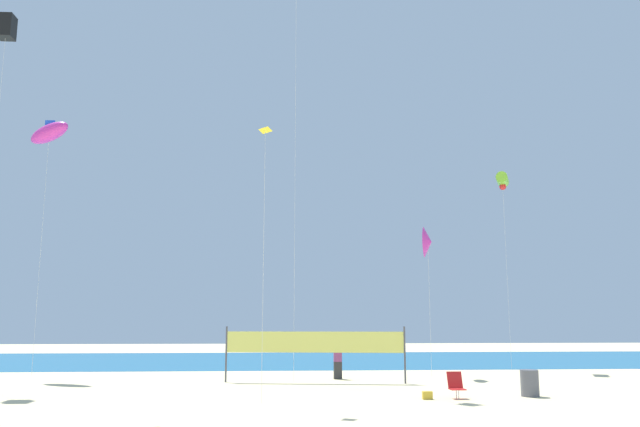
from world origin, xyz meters
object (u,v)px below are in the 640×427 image
at_px(kite_black_box, 6,27).
at_px(trash_barrel, 530,383).
at_px(kite_yellow_diamond, 265,141).
at_px(volleyball_net, 314,344).
at_px(kite_magenta_inflatable, 49,133).
at_px(kite_magenta_delta, 428,242).
at_px(beachgoer_plum_shirt, 338,359).
at_px(folding_beach_chair, 456,384).
at_px(beach_handbag, 427,395).
at_px(kite_lime_tube, 502,180).

bearing_deg(kite_black_box, trash_barrel, -16.09).
bearing_deg(kite_yellow_diamond, volleyball_net, 72.21).
relative_size(kite_magenta_inflatable, kite_magenta_delta, 1.78).
distance_m(trash_barrel, kite_magenta_inflatable, 25.99).
relative_size(kite_magenta_inflatable, kite_black_box, 0.77).
xyz_separation_m(trash_barrel, kite_magenta_inflatable, (-20.85, 10.07, 11.80)).
bearing_deg(trash_barrel, beachgoer_plum_shirt, 130.06).
height_order(folding_beach_chair, kite_magenta_delta, kite_magenta_delta).
relative_size(trash_barrel, volleyball_net, 0.12).
distance_m(volleyball_net, kite_magenta_delta, 8.14).
relative_size(volleyball_net, beach_handbag, 23.15).
bearing_deg(kite_magenta_delta, trash_barrel, -80.06).
bearing_deg(kite_yellow_diamond, kite_magenta_inflatable, 135.46).
bearing_deg(trash_barrel, beach_handbag, -171.41).
relative_size(beach_handbag, kite_lime_tube, 0.03).
height_order(folding_beach_chair, kite_magenta_inflatable, kite_magenta_inflatable).
bearing_deg(trash_barrel, kite_magenta_delta, 99.94).
height_order(folding_beach_chair, volleyball_net, volleyball_net).
xyz_separation_m(beachgoer_plum_shirt, kite_magenta_delta, (4.65, 1.13, 5.60)).
bearing_deg(kite_magenta_inflatable, volleyball_net, -18.48).
distance_m(kite_magenta_delta, kite_lime_tube, 7.97).
bearing_deg(kite_black_box, volleyball_net, -2.93).
height_order(beachgoer_plum_shirt, folding_beach_chair, beachgoer_plum_shirt).
relative_size(beach_handbag, kite_yellow_diamond, 0.04).
relative_size(volleyball_net, kite_magenta_delta, 1.07).
distance_m(folding_beach_chair, volleyball_net, 7.53).
distance_m(trash_barrel, kite_yellow_diamond, 12.69).
xyz_separation_m(folding_beach_chair, kite_lime_tube, (6.75, 12.81, 10.20)).
distance_m(trash_barrel, beach_handbag, 3.89).
distance_m(kite_magenta_inflatable, kite_yellow_diamond, 16.34).
height_order(beach_handbag, kite_lime_tube, kite_lime_tube).
xyz_separation_m(folding_beach_chair, kite_black_box, (-19.05, 6.63, 15.78)).
bearing_deg(kite_yellow_diamond, trash_barrel, 6.86).
bearing_deg(kite_black_box, kite_lime_tube, 13.47).
bearing_deg(folding_beach_chair, volleyball_net, 123.82).
bearing_deg(folding_beach_chair, beach_handbag, -171.25).
height_order(trash_barrel, volleyball_net, volleyball_net).
distance_m(folding_beach_chair, kite_black_box, 25.61).
relative_size(folding_beach_chair, volleyball_net, 0.11).
bearing_deg(kite_magenta_inflatable, beach_handbag, -32.04).
xyz_separation_m(folding_beach_chair, beach_handbag, (-1.07, -0.24, -0.33)).
height_order(kite_magenta_inflatable, kite_black_box, kite_black_box).
bearing_deg(folding_beach_chair, beachgoer_plum_shirt, 109.92).
relative_size(folding_beach_chair, kite_yellow_diamond, 0.09).
distance_m(beachgoer_plum_shirt, kite_yellow_diamond, 12.04).
relative_size(kite_magenta_delta, kite_yellow_diamond, 0.78).
bearing_deg(kite_magenta_inflatable, beachgoer_plum_shirt, -10.70).
height_order(volleyball_net, beach_handbag, volleyball_net).
xyz_separation_m(volleyball_net, kite_magenta_delta, (5.84, 2.87, 4.89)).
distance_m(beach_handbag, kite_magenta_inflatable, 23.45).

